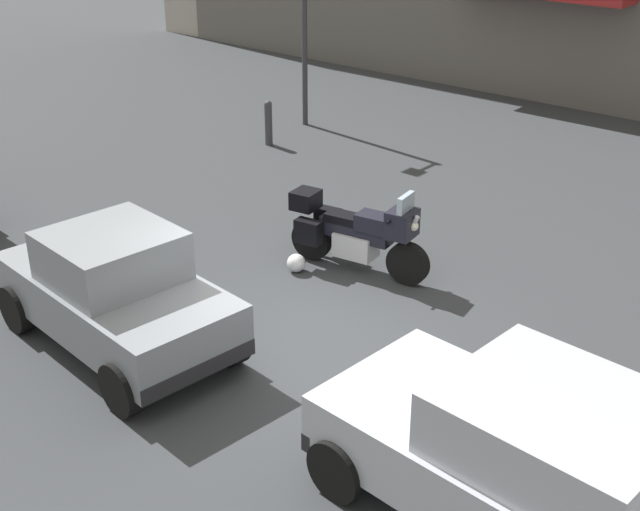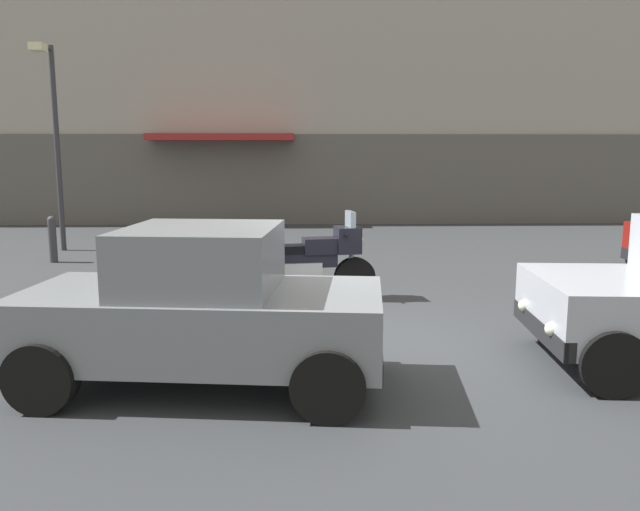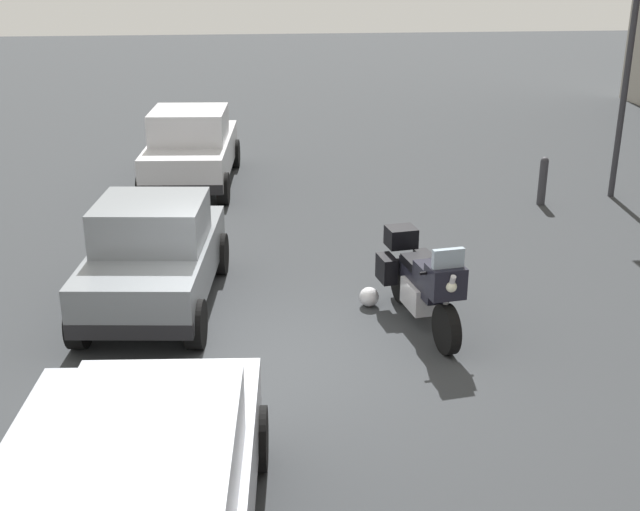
{
  "view_description": "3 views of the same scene",
  "coord_description": "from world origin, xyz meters",
  "px_view_note": "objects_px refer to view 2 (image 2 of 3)",
  "views": [
    {
      "loc": [
        6.13,
        -6.76,
        5.63
      ],
      "look_at": [
        -0.09,
        0.57,
        1.04
      ],
      "focal_mm": 47.45,
      "sensor_mm": 36.0,
      "label": 1
    },
    {
      "loc": [
        -0.74,
        -7.32,
        2.25
      ],
      "look_at": [
        -0.51,
        0.86,
        0.91
      ],
      "focal_mm": 35.52,
      "sensor_mm": 36.0,
      "label": 2
    },
    {
      "loc": [
        8.94,
        -0.13,
        4.77
      ],
      "look_at": [
        -0.5,
        0.8,
        1.14
      ],
      "focal_mm": 45.33,
      "sensor_mm": 36.0,
      "label": 3
    }
  ],
  "objects_px": {
    "motorcycle": "(300,260)",
    "helmet": "(256,301)",
    "car_compact_side": "(203,309)",
    "bollard_curbside": "(53,238)",
    "streetlamp_curbside": "(53,127)"
  },
  "relations": [
    {
      "from": "car_compact_side",
      "to": "bollard_curbside",
      "type": "distance_m",
      "value": 8.27
    },
    {
      "from": "helmet",
      "to": "car_compact_side",
      "type": "bearing_deg",
      "value": -95.55
    },
    {
      "from": "car_compact_side",
      "to": "streetlamp_curbside",
      "type": "bearing_deg",
      "value": -56.07
    },
    {
      "from": "motorcycle",
      "to": "helmet",
      "type": "distance_m",
      "value": 1.0
    },
    {
      "from": "motorcycle",
      "to": "helmet",
      "type": "bearing_deg",
      "value": -145.25
    },
    {
      "from": "streetlamp_curbside",
      "to": "car_compact_side",
      "type": "bearing_deg",
      "value": -61.98
    },
    {
      "from": "motorcycle",
      "to": "streetlamp_curbside",
      "type": "relative_size",
      "value": 0.49
    },
    {
      "from": "motorcycle",
      "to": "bollard_curbside",
      "type": "relative_size",
      "value": 2.35
    },
    {
      "from": "car_compact_side",
      "to": "streetlamp_curbside",
      "type": "distance_m",
      "value": 9.96
    },
    {
      "from": "streetlamp_curbside",
      "to": "helmet",
      "type": "bearing_deg",
      "value": -49.07
    },
    {
      "from": "motorcycle",
      "to": "bollard_curbside",
      "type": "bearing_deg",
      "value": 136.39
    },
    {
      "from": "car_compact_side",
      "to": "motorcycle",
      "type": "bearing_deg",
      "value": -98.53
    },
    {
      "from": "motorcycle",
      "to": "streetlamp_curbside",
      "type": "height_order",
      "value": "streetlamp_curbside"
    },
    {
      "from": "helmet",
      "to": "bollard_curbside",
      "type": "xyz_separation_m",
      "value": [
        -4.48,
        4.14,
        0.37
      ]
    },
    {
      "from": "bollard_curbside",
      "to": "streetlamp_curbside",
      "type": "bearing_deg",
      "value": 104.97
    }
  ]
}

